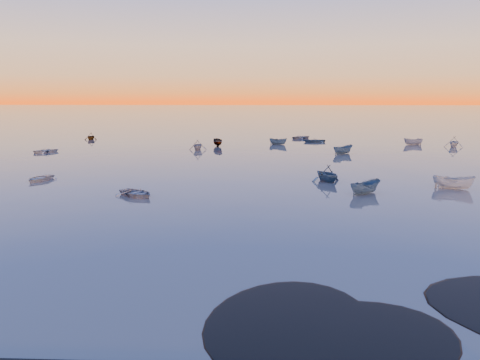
# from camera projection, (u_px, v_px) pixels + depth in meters

# --- Properties ---
(ground) EXTENTS (600.00, 600.00, 0.00)m
(ground) POSITION_uv_depth(u_px,v_px,m) (242.00, 132.00, 117.59)
(ground) COLOR #675D55
(ground) RESTS_ON ground
(mud_lobes) EXTENTS (140.00, 6.00, 0.07)m
(mud_lobes) POSITION_uv_depth(u_px,v_px,m) (149.00, 334.00, 18.33)
(mud_lobes) COLOR black
(mud_lobes) RESTS_ON ground
(moored_fleet) EXTENTS (124.00, 58.00, 1.20)m
(moored_fleet) POSITION_uv_depth(u_px,v_px,m) (231.00, 156.00, 71.40)
(moored_fleet) COLOR silver
(moored_fleet) RESTS_ON ground
(boat_near_left) EXTENTS (3.78, 4.13, 0.99)m
(boat_near_left) POSITION_uv_depth(u_px,v_px,m) (137.00, 196.00, 43.19)
(boat_near_left) COLOR slate
(boat_near_left) RESTS_ON ground
(boat_near_center) EXTENTS (3.45, 3.94, 1.29)m
(boat_near_center) POSITION_uv_depth(u_px,v_px,m) (365.00, 194.00, 44.19)
(boat_near_center) COLOR #39566C
(boat_near_center) RESTS_ON ground
(boat_near_right) EXTENTS (4.36, 3.41, 1.39)m
(boat_near_right) POSITION_uv_depth(u_px,v_px,m) (327.00, 181.00, 50.46)
(boat_near_right) COLOR #39566C
(boat_near_right) RESTS_ON ground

